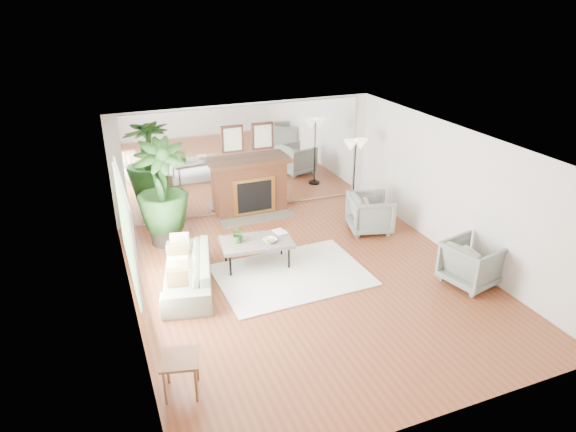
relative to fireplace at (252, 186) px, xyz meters
name	(u,v)px	position (x,y,z in m)	size (l,w,h in m)	color
ground	(309,280)	(0.00, -3.26, -0.66)	(7.00, 7.00, 0.00)	brown
wall_left	(128,247)	(-2.99, -3.26, 0.59)	(0.02, 7.00, 2.50)	silver
wall_right	(455,193)	(2.99, -3.26, 0.59)	(0.02, 7.00, 2.50)	silver
wall_back	(248,158)	(0.00, 0.23, 0.59)	(6.00, 0.02, 2.50)	silver
mirror_panel	(248,159)	(0.00, 0.21, 0.59)	(5.40, 0.04, 2.40)	silver
window_panel	(126,230)	(-2.96, -2.86, 0.69)	(0.04, 2.40, 1.50)	#B2E09E
fireplace	(252,186)	(0.00, 0.00, 0.00)	(1.85, 0.83, 2.05)	brown
area_rug	(292,275)	(-0.23, -2.98, -0.65)	(2.65, 1.90, 0.03)	white
coffee_table	(257,243)	(-0.69, -2.40, -0.18)	(1.39, 0.91, 0.52)	#6A6053
sofa	(187,271)	(-2.05, -2.63, -0.36)	(2.05, 0.80, 0.60)	gray
armchair_back	(370,213)	(2.05, -1.84, -0.26)	(0.86, 0.89, 0.81)	gray
armchair_front	(472,263)	(2.60, -4.38, -0.26)	(0.85, 0.87, 0.80)	gray
side_table	(180,364)	(-2.65, -5.17, -0.20)	(0.58, 0.58, 0.54)	brown
potted_ficus	(162,190)	(-2.10, -0.78, 0.49)	(1.07, 1.07, 2.15)	black
floor_lamp	(355,151)	(2.15, -0.87, 0.83)	(0.57, 0.32, 1.74)	black
tabletop_plant	(238,234)	(-1.01, -2.32, 0.02)	(0.29, 0.25, 0.32)	#2D5720
fruit_bowl	(270,240)	(-0.48, -2.54, -0.11)	(0.24, 0.24, 0.06)	brown
book	(275,233)	(-0.27, -2.25, -0.13)	(0.21, 0.28, 0.02)	brown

